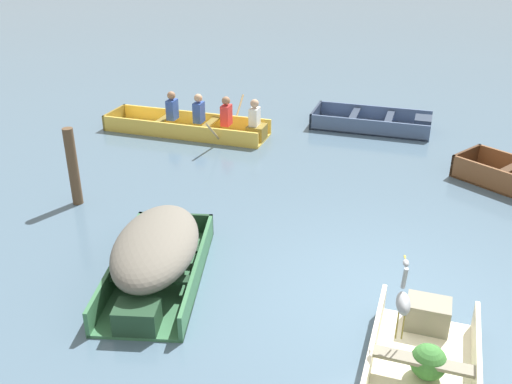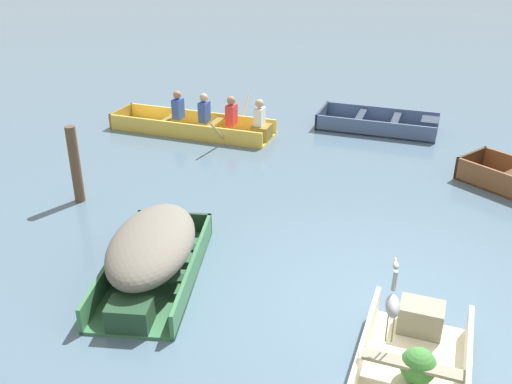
{
  "view_description": "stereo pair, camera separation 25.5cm",
  "coord_description": "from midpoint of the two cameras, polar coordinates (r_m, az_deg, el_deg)",
  "views": [
    {
      "loc": [
        -4.1,
        -4.36,
        4.28
      ],
      "look_at": [
        -0.25,
        2.89,
        0.35
      ],
      "focal_mm": 40.0,
      "sensor_mm": 36.0,
      "label": 1
    },
    {
      "loc": [
        -3.88,
        -4.47,
        4.28
      ],
      "look_at": [
        -0.25,
        2.89,
        0.35
      ],
      "focal_mm": 40.0,
      "sensor_mm": 36.0,
      "label": 2
    }
  ],
  "objects": [
    {
      "name": "heron_on_dinghy",
      "position": [
        5.89,
        14.76,
        -10.7
      ],
      "size": [
        0.33,
        0.41,
        0.84
      ],
      "color": "olive",
      "rests_on": "dinghy_cream_foreground"
    },
    {
      "name": "mooring_post",
      "position": [
        9.76,
        -16.92,
        2.63
      ],
      "size": [
        0.17,
        0.17,
        1.32
      ],
      "primitive_type": "cylinder",
      "color": "brown",
      "rests_on": "ground"
    },
    {
      "name": "skiff_slate_blue_near_moored",
      "position": [
        13.24,
        13.15,
        6.61
      ],
      "size": [
        2.64,
        2.67,
        0.35
      ],
      "color": "#475B7F",
      "rests_on": "ground"
    },
    {
      "name": "rowboat_yellow_with_crew",
      "position": [
        12.67,
        -4.76,
        6.85
      ],
      "size": [
        3.22,
        3.3,
        0.91
      ],
      "color": "#E5BC47",
      "rests_on": "ground"
    },
    {
      "name": "skiff_green_mid_moored",
      "position": [
        7.48,
        -9.41,
        -5.73
      ],
      "size": [
        2.24,
        2.67,
        0.8
      ],
      "color": "#387047",
      "rests_on": "ground"
    },
    {
      "name": "ground_plane",
      "position": [
        7.33,
        13.11,
        -10.93
      ],
      "size": [
        80.0,
        80.0,
        0.0
      ],
      "primitive_type": "plane",
      "color": "slate"
    }
  ]
}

